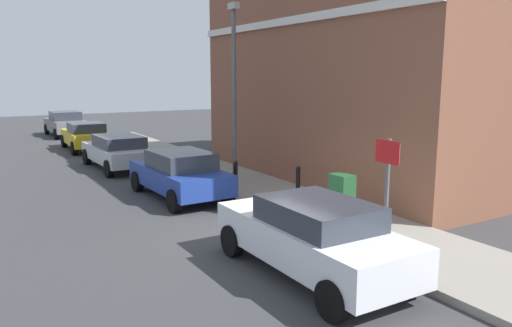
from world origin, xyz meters
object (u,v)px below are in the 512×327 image
Objects in this scene: car_grey at (66,123)px; utility_cabinet at (342,200)px; bollard_far_kerb at (236,177)px; street_sign at (387,180)px; bollard_near_cabinet at (298,183)px; car_blue at (180,173)px; car_white at (313,235)px; car_yellow at (86,136)px; lamppost at (234,85)px; car_silver at (118,151)px.

utility_cabinet is at bearing -175.64° from car_grey.
street_sign is (0.14, -5.76, 0.96)m from bollard_far_kerb.
car_grey is 3.65× the size of utility_cabinet.
bollard_near_cabinet is at bearing 87.04° from utility_cabinet.
car_blue is 5.23m from utility_cabinet.
car_white reaches higher than bollard_near_cabinet.
car_yellow reaches higher than utility_cabinet.
street_sign is (-0.82, -2.22, 0.98)m from utility_cabinet.
lamppost is at bearing 62.37° from bollard_far_kerb.
car_grey is (0.13, 24.71, 0.01)m from car_white.
car_yellow is (0.02, 5.78, -0.00)m from car_silver.
car_white is 3.08m from utility_cabinet.
lamppost reaches higher than car_blue.
lamppost is at bearing -165.69° from car_yellow.
car_silver is at bearing 97.47° from street_sign.
car_white is 1.81m from street_sign.
bollard_far_kerb is 3.36m from lamppost.
street_sign reaches higher than car_blue.
car_yellow is 0.71× the size of lamppost.
car_silver is 1.06× the size of car_yellow.
street_sign reaches higher than car_silver.
bollard_near_cabinet is (2.47, 3.90, -0.05)m from car_white.
car_grey reaches higher than car_silver.
lamppost is (-0.07, 3.50, 2.60)m from bollard_near_cabinet.
car_grey is at bearing 97.45° from lamppost.
lamppost is at bearing 91.18° from bollard_near_cabinet.
utility_cabinet is 6.03m from lamppost.
lamppost is at bearing 89.71° from utility_cabinet.
car_grey is at bearing -0.39° from car_white.
car_blue is 3.94× the size of bollard_near_cabinet.
bollard_near_cabinet is at bearing 77.46° from street_sign.
bollard_near_cabinet is (2.55, -14.24, -0.01)m from car_yellow.
utility_cabinet is (2.37, 1.97, -0.07)m from car_white.
car_yellow is 18.49m from street_sign.
car_white is 4.10× the size of bollard_near_cabinet.
car_silver is at bearing 177.62° from car_grey.
car_grey is at bearing -1.45° from car_blue.
car_grey reaches higher than car_white.
car_silver is 12.76m from street_sign.
lamppost is at bearing 83.65° from street_sign.
street_sign reaches higher than bollard_far_kerb.
car_silver is 10.69m from utility_cabinet.
car_silver is at bearing 0.43° from car_white.
car_blue is 3.47m from lamppost.
car_white is at bearing -178.42° from car_yellow.
lamppost reaches higher than car_yellow.
lamppost is at bearing -74.35° from car_blue.
utility_cabinet is at bearing -90.29° from lamppost.
car_white is at bearing -140.26° from utility_cabinet.
car_yellow reaches higher than bollard_near_cabinet.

